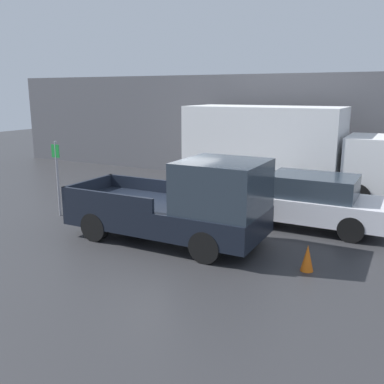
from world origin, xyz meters
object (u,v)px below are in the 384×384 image
(pickup_truck, at_px, (184,205))
(newspaper_box, at_px, (252,169))
(delivery_truck, at_px, (280,148))
(parking_sign, at_px, (57,174))
(car, at_px, (309,200))
(traffic_cone, at_px, (307,258))

(pickup_truck, height_order, newspaper_box, pickup_truck)
(pickup_truck, distance_m, newspaper_box, 8.59)
(delivery_truck, bearing_deg, parking_sign, -132.45)
(delivery_truck, bearing_deg, pickup_truck, -95.71)
(pickup_truck, bearing_deg, newspaper_box, 98.33)
(car, height_order, traffic_cone, car)
(pickup_truck, xyz_separation_m, delivery_truck, (0.62, 6.21, 0.76))
(traffic_cone, bearing_deg, delivery_truck, 111.76)
(pickup_truck, height_order, parking_sign, parking_sign)
(parking_sign, distance_m, traffic_cone, 8.03)
(car, bearing_deg, traffic_cone, -77.44)
(car, xyz_separation_m, parking_sign, (-7.22, -2.51, 0.55))
(car, height_order, parking_sign, parking_sign)
(delivery_truck, height_order, newspaper_box, delivery_truck)
(parking_sign, height_order, newspaper_box, parking_sign)
(pickup_truck, relative_size, car, 1.21)
(car, distance_m, delivery_truck, 3.94)
(newspaper_box, bearing_deg, pickup_truck, -81.67)
(pickup_truck, bearing_deg, delivery_truck, 84.29)
(pickup_truck, xyz_separation_m, traffic_cone, (3.23, -0.31, -0.72))
(newspaper_box, height_order, traffic_cone, newspaper_box)
(car, distance_m, newspaper_box, 6.73)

